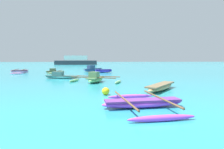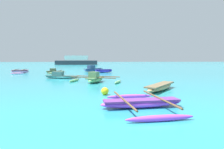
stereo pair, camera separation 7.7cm
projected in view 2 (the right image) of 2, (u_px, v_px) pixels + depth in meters
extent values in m
ellipsoid|color=#4735D5|center=(104.00, 71.00, 27.37)|extent=(2.47, 1.10, 0.47)
cube|color=navy|center=(104.00, 69.00, 27.35)|extent=(2.27, 1.04, 0.08)
ellipsoid|color=#5EAAA6|center=(62.00, 77.00, 19.23)|extent=(3.53, 1.49, 0.31)
cube|color=#406A68|center=(62.00, 76.00, 19.22)|extent=(3.25, 1.40, 0.08)
cube|color=#406A68|center=(58.00, 73.00, 19.26)|extent=(1.08, 0.85, 0.34)
ellipsoid|color=#3662A2|center=(93.00, 70.00, 30.00)|extent=(3.14, 3.56, 0.45)
cube|color=navy|center=(93.00, 69.00, 29.99)|extent=(2.91, 3.29, 0.08)
cube|color=navy|center=(91.00, 67.00, 29.56)|extent=(1.21, 1.27, 0.50)
ellipsoid|color=#DE91C7|center=(20.00, 71.00, 26.42)|extent=(2.30, 1.10, 0.44)
cube|color=slate|center=(20.00, 70.00, 26.40)|extent=(2.13, 1.04, 0.08)
cylinder|color=brown|center=(24.00, 70.00, 26.52)|extent=(0.74, 3.83, 0.07)
cylinder|color=brown|center=(16.00, 70.00, 26.28)|extent=(0.74, 3.83, 0.07)
ellipsoid|color=#DE91C7|center=(23.00, 71.00, 28.30)|extent=(1.59, 0.47, 0.20)
ellipsoid|color=#DE91C7|center=(17.00, 73.00, 24.55)|extent=(1.59, 0.47, 0.20)
ellipsoid|color=tan|center=(160.00, 87.00, 12.04)|extent=(2.79, 3.38, 0.38)
cube|color=#776546|center=(160.00, 85.00, 12.03)|extent=(2.59, 3.12, 0.08)
ellipsoid|color=#B244E0|center=(141.00, 103.00, 7.77)|extent=(3.28, 1.00, 0.32)
cube|color=#6E3288|center=(141.00, 100.00, 7.76)|extent=(3.02, 0.95, 0.08)
cylinder|color=brown|center=(159.00, 98.00, 7.88)|extent=(0.44, 3.53, 0.07)
cylinder|color=brown|center=(123.00, 99.00, 7.63)|extent=(0.44, 3.53, 0.07)
ellipsoid|color=#B244E0|center=(130.00, 96.00, 9.51)|extent=(2.21, 0.43, 0.20)
ellipsoid|color=#B244E0|center=(160.00, 118.00, 6.04)|extent=(2.21, 0.43, 0.20)
ellipsoid|color=#84CF80|center=(95.00, 80.00, 16.05)|extent=(1.63, 2.61, 0.42)
cube|color=#557E53|center=(95.00, 78.00, 16.03)|extent=(1.53, 2.41, 0.08)
cube|color=#557E53|center=(94.00, 75.00, 15.71)|extent=(0.88, 0.89, 0.46)
cylinder|color=brown|center=(98.00, 76.00, 16.56)|extent=(3.54, 1.40, 0.07)
cylinder|color=brown|center=(93.00, 78.00, 15.49)|extent=(3.54, 1.40, 0.07)
ellipsoid|color=#84CF80|center=(74.00, 80.00, 16.59)|extent=(0.81, 1.71, 0.20)
ellipsoid|color=#84CF80|center=(118.00, 82.00, 15.52)|extent=(0.81, 1.71, 0.20)
ellipsoid|color=#809660|center=(55.00, 72.00, 26.22)|extent=(2.43, 0.87, 0.31)
cube|color=#535F41|center=(55.00, 71.00, 26.21)|extent=(2.24, 0.83, 0.08)
cube|color=#535F41|center=(53.00, 70.00, 26.17)|extent=(0.69, 0.71, 0.34)
cylinder|color=brown|center=(59.00, 71.00, 26.23)|extent=(0.13, 2.90, 0.07)
cylinder|color=brown|center=(51.00, 71.00, 26.17)|extent=(0.13, 2.90, 0.07)
ellipsoid|color=#809660|center=(58.00, 72.00, 27.66)|extent=(1.36, 0.23, 0.20)
ellipsoid|color=#809660|center=(53.00, 73.00, 24.78)|extent=(1.36, 0.23, 0.20)
sphere|color=yellow|center=(105.00, 91.00, 10.46)|extent=(0.40, 0.40, 0.40)
cube|color=#2D333D|center=(77.00, 63.00, 63.96)|extent=(13.22, 2.91, 1.32)
cube|color=white|center=(77.00, 58.00, 63.84)|extent=(7.27, 2.47, 1.59)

